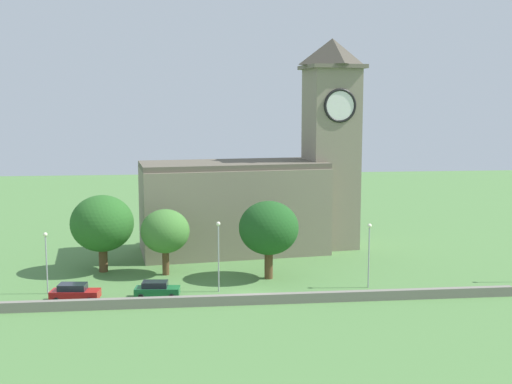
{
  "coord_description": "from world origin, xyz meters",
  "views": [
    {
      "loc": [
        -6.55,
        -63.88,
        19.39
      ],
      "look_at": [
        1.44,
        8.58,
        9.44
      ],
      "focal_mm": 46.59,
      "sensor_mm": 36.0,
      "label": 1
    }
  ],
  "objects_px": {
    "car_red": "(75,292)",
    "tree_riverside_west": "(102,224)",
    "streetlamp_west_mid": "(218,245)",
    "car_green": "(157,289)",
    "streetlamp_west_end": "(46,252)",
    "tree_by_tower": "(269,228)",
    "streetlamp_central": "(369,245)",
    "tree_riverside_east": "(165,231)",
    "church": "(261,189)"
  },
  "relations": [
    {
      "from": "streetlamp_west_mid",
      "to": "streetlamp_central",
      "type": "xyz_separation_m",
      "value": [
        15.69,
        -0.24,
        -0.27
      ]
    },
    {
      "from": "car_green",
      "to": "tree_by_tower",
      "type": "height_order",
      "value": "tree_by_tower"
    },
    {
      "from": "streetlamp_west_end",
      "to": "tree_by_tower",
      "type": "relative_size",
      "value": 0.74
    },
    {
      "from": "car_red",
      "to": "streetlamp_west_mid",
      "type": "distance_m",
      "value": 14.85
    },
    {
      "from": "church",
      "to": "car_red",
      "type": "height_order",
      "value": "church"
    },
    {
      "from": "tree_riverside_west",
      "to": "streetlamp_west_end",
      "type": "bearing_deg",
      "value": -118.54
    },
    {
      "from": "streetlamp_central",
      "to": "tree_by_tower",
      "type": "relative_size",
      "value": 0.79
    },
    {
      "from": "tree_riverside_west",
      "to": "car_red",
      "type": "bearing_deg",
      "value": -97.31
    },
    {
      "from": "streetlamp_central",
      "to": "tree_riverside_west",
      "type": "bearing_deg",
      "value": 160.92
    },
    {
      "from": "church",
      "to": "streetlamp_central",
      "type": "xyz_separation_m",
      "value": [
        9.13,
        -19.03,
        -3.54
      ]
    },
    {
      "from": "streetlamp_west_end",
      "to": "tree_by_tower",
      "type": "bearing_deg",
      "value": 8.42
    },
    {
      "from": "car_green",
      "to": "tree_by_tower",
      "type": "relative_size",
      "value": 0.53
    },
    {
      "from": "streetlamp_west_end",
      "to": "tree_by_tower",
      "type": "distance_m",
      "value": 23.39
    },
    {
      "from": "streetlamp_central",
      "to": "car_green",
      "type": "bearing_deg",
      "value": -176.83
    },
    {
      "from": "car_red",
      "to": "tree_by_tower",
      "type": "relative_size",
      "value": 0.57
    },
    {
      "from": "church",
      "to": "streetlamp_west_mid",
      "type": "distance_m",
      "value": 20.17
    },
    {
      "from": "tree_riverside_west",
      "to": "church",
      "type": "bearing_deg",
      "value": 25.48
    },
    {
      "from": "church",
      "to": "car_green",
      "type": "xyz_separation_m",
      "value": [
        -12.82,
        -20.25,
        -7.28
      ]
    },
    {
      "from": "car_red",
      "to": "tree_by_tower",
      "type": "distance_m",
      "value": 21.47
    },
    {
      "from": "tree_by_tower",
      "to": "church",
      "type": "bearing_deg",
      "value": 86.78
    },
    {
      "from": "tree_riverside_west",
      "to": "tree_riverside_east",
      "type": "bearing_deg",
      "value": -17.01
    },
    {
      "from": "streetlamp_west_end",
      "to": "tree_riverside_east",
      "type": "height_order",
      "value": "tree_riverside_east"
    },
    {
      "from": "streetlamp_west_mid",
      "to": "tree_by_tower",
      "type": "distance_m",
      "value": 7.38
    },
    {
      "from": "streetlamp_central",
      "to": "tree_by_tower",
      "type": "xyz_separation_m",
      "value": [
        -9.93,
        4.79,
        1.06
      ]
    },
    {
      "from": "church",
      "to": "car_red",
      "type": "xyz_separation_m",
      "value": [
        -20.76,
        -20.58,
        -7.23
      ]
    },
    {
      "from": "tree_by_tower",
      "to": "streetlamp_central",
      "type": "bearing_deg",
      "value": -25.76
    },
    {
      "from": "tree_riverside_east",
      "to": "tree_riverside_west",
      "type": "height_order",
      "value": "tree_riverside_west"
    },
    {
      "from": "car_red",
      "to": "streetlamp_west_end",
      "type": "relative_size",
      "value": 0.77
    },
    {
      "from": "streetlamp_west_end",
      "to": "tree_riverside_east",
      "type": "relative_size",
      "value": 0.85
    },
    {
      "from": "church",
      "to": "streetlamp_central",
      "type": "distance_m",
      "value": 21.4
    },
    {
      "from": "streetlamp_central",
      "to": "church",
      "type": "bearing_deg",
      "value": 115.63
    },
    {
      "from": "streetlamp_west_end",
      "to": "car_red",
      "type": "bearing_deg",
      "value": -42.99
    },
    {
      "from": "car_red",
      "to": "tree_riverside_west",
      "type": "relative_size",
      "value": 0.55
    },
    {
      "from": "car_red",
      "to": "car_green",
      "type": "relative_size",
      "value": 1.07
    },
    {
      "from": "streetlamp_west_mid",
      "to": "tree_riverside_west",
      "type": "xyz_separation_m",
      "value": [
        -12.74,
        9.59,
        0.75
      ]
    },
    {
      "from": "streetlamp_west_end",
      "to": "streetlamp_central",
      "type": "distance_m",
      "value": 33.06
    },
    {
      "from": "streetlamp_west_end",
      "to": "streetlamp_central",
      "type": "bearing_deg",
      "value": -2.38
    },
    {
      "from": "streetlamp_west_end",
      "to": "tree_riverside_east",
      "type": "xyz_separation_m",
      "value": [
        11.77,
        6.27,
        0.67
      ]
    },
    {
      "from": "church",
      "to": "car_red",
      "type": "distance_m",
      "value": 30.11
    },
    {
      "from": "church",
      "to": "car_green",
      "type": "height_order",
      "value": "church"
    },
    {
      "from": "streetlamp_central",
      "to": "tree_riverside_west",
      "type": "height_order",
      "value": "tree_riverside_west"
    },
    {
      "from": "car_red",
      "to": "car_green",
      "type": "xyz_separation_m",
      "value": [
        7.94,
        0.34,
        -0.05
      ]
    },
    {
      "from": "streetlamp_west_mid",
      "to": "church",
      "type": "bearing_deg",
      "value": 70.76
    },
    {
      "from": "car_red",
      "to": "streetlamp_west_mid",
      "type": "height_order",
      "value": "streetlamp_west_mid"
    },
    {
      "from": "car_green",
      "to": "streetlamp_central",
      "type": "height_order",
      "value": "streetlamp_central"
    },
    {
      "from": "tree_riverside_east",
      "to": "car_green",
      "type": "bearing_deg",
      "value": -94.41
    },
    {
      "from": "streetlamp_central",
      "to": "tree_riverside_east",
      "type": "relative_size",
      "value": 0.91
    },
    {
      "from": "streetlamp_west_mid",
      "to": "streetlamp_west_end",
      "type": "bearing_deg",
      "value": 176.26
    },
    {
      "from": "car_green",
      "to": "tree_riverside_west",
      "type": "height_order",
      "value": "tree_riverside_west"
    },
    {
      "from": "car_green",
      "to": "streetlamp_west_mid",
      "type": "height_order",
      "value": "streetlamp_west_mid"
    }
  ]
}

